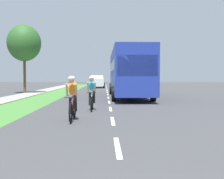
# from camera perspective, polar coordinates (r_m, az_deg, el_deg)

# --- Properties ---
(ground_plane) EXTENTS (120.00, 120.00, 0.00)m
(ground_plane) POSITION_cam_1_polar(r_m,az_deg,el_deg) (21.14, -0.83, -1.50)
(ground_plane) COLOR #424244
(grass_verge) EXTENTS (2.56, 70.00, 0.01)m
(grass_verge) POSITION_cam_1_polar(r_m,az_deg,el_deg) (21.59, -13.47, -1.47)
(grass_verge) COLOR #478438
(grass_verge) RESTS_ON ground_plane
(sidewalk_concrete) EXTENTS (1.86, 70.00, 0.10)m
(sidewalk_concrete) POSITION_cam_1_polar(r_m,az_deg,el_deg) (22.15, -19.06, -1.44)
(sidewalk_concrete) COLOR #9E998E
(sidewalk_concrete) RESTS_ON ground_plane
(lane_markings_center) EXTENTS (0.12, 54.30, 0.01)m
(lane_markings_center) POSITION_cam_1_polar(r_m,az_deg,el_deg) (25.13, -0.96, -0.82)
(lane_markings_center) COLOR white
(lane_markings_center) RESTS_ON ground_plane
(cyclist_lead) EXTENTS (0.42, 1.72, 1.58)m
(cyclist_lead) POSITION_cam_1_polar(r_m,az_deg,el_deg) (9.49, -8.43, -1.77)
(cyclist_lead) COLOR black
(cyclist_lead) RESTS_ON ground_plane
(cyclist_trailing) EXTENTS (0.42, 1.72, 1.58)m
(cyclist_trailing) POSITION_cam_1_polar(r_m,az_deg,el_deg) (12.36, -4.33, -0.72)
(cyclist_trailing) COLOR black
(cyclist_trailing) RESTS_ON ground_plane
(bus_blue) EXTENTS (2.78, 11.60, 3.48)m
(bus_blue) POSITION_cam_1_polar(r_m,az_deg,el_deg) (20.69, 3.49, 3.89)
(bus_blue) COLOR #23389E
(bus_blue) RESTS_ON ground_plane
(suv_white) EXTENTS (2.15, 4.70, 1.79)m
(suv_white) POSITION_cam_1_polar(r_m,az_deg,el_deg) (38.23, -3.16, 1.80)
(suv_white) COLOR silver
(suv_white) RESTS_ON ground_plane
(street_tree_near) EXTENTS (3.10, 3.10, 6.42)m
(street_tree_near) POSITION_cam_1_polar(r_m,az_deg,el_deg) (26.61, -18.21, 9.36)
(street_tree_near) COLOR brown
(street_tree_near) RESTS_ON ground_plane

